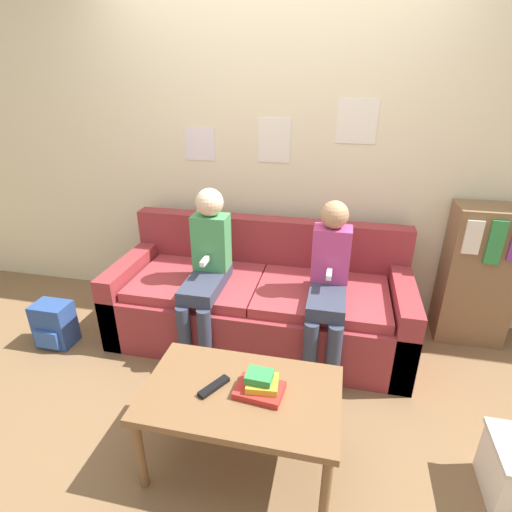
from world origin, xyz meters
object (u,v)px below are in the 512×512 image
Objects in this scene: coffee_table at (241,399)px; person_left at (207,265)px; person_right at (329,280)px; backpack at (54,325)px; bookshelf at (478,275)px; tv_remote at (214,387)px; couch at (260,302)px.

person_left is at bearing 117.42° from coffee_table.
person_right is at bearing -0.41° from person_left.
backpack is (-1.09, -0.25, -0.47)m from person_left.
person_right is at bearing 68.77° from coffee_table.
person_right is 1.08× the size of bookshelf.
coffee_table is 5.55× the size of tv_remote.
person_right is at bearing 7.32° from backpack.
person_right is 1.03m from tv_remote.
tv_remote is at bearing -24.75° from backpack.
person_left reaches higher than bookshelf.
coffee_table is 2.83× the size of backpack.
tv_remote reaches higher than coffee_table.
coffee_table is at bearing -111.23° from person_right.
bookshelf is at bearing 45.61° from coffee_table.
bookshelf reaches higher than couch.
couch reaches higher than coffee_table.
coffee_table is at bearing -62.58° from person_left.
couch is at bearing -168.30° from bookshelf.
person_left is 6.75× the size of tv_remote.
couch is 2.07× the size of bookshelf.
bookshelf is (1.50, 1.41, 0.05)m from tv_remote.
person_right is (0.35, 0.89, 0.22)m from coffee_table.
couch is 2.25× the size of coffee_table.
bookshelf reaches higher than tv_remote.
person_left is 1.03× the size of person_right.
coffee_table is at bearing -22.61° from backpack.
coffee_table is (0.14, -1.09, 0.12)m from couch.
backpack is at bearing -172.68° from person_right.
couch is 6.38× the size of backpack.
person_right is (0.48, -0.19, 0.34)m from couch.
person_left is at bearing -164.74° from bookshelf.
coffee_table is 0.82× the size of person_left.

